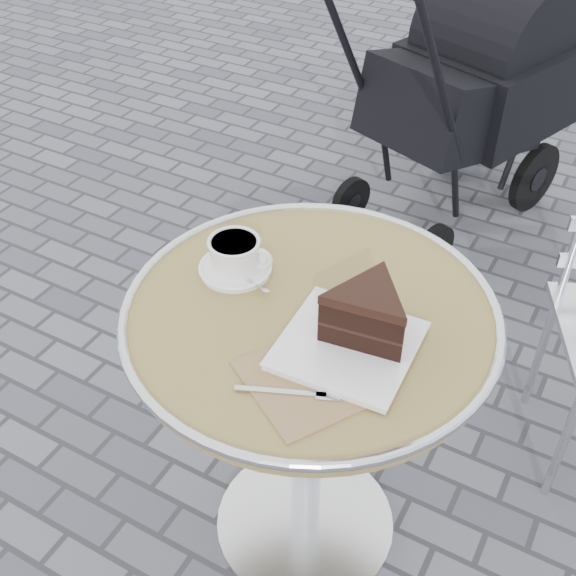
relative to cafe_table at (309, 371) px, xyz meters
The scene contains 5 objects.
ground 0.57m from the cafe_table, ahead, with size 80.00×80.00×0.00m, color slate.
cafe_table is the anchor object (origin of this frame).
cappuccino_set 0.27m from the cafe_table, 169.65° to the left, with size 0.17×0.14×0.07m.
cake_plate_set 0.25m from the cafe_table, 18.14° to the right, with size 0.30×0.38×0.12m.
baby_stroller 1.57m from the cafe_table, 96.04° to the left, with size 0.75×1.08×1.03m.
Camera 1 is at (0.45, -0.90, 1.64)m, focal length 45.00 mm.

